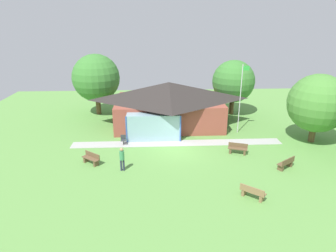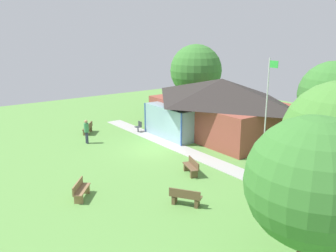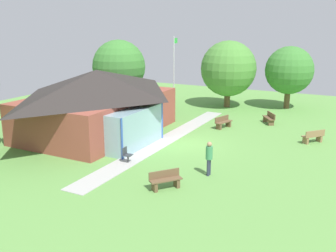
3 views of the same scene
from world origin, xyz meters
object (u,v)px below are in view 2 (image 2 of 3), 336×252
at_px(tree_far_east, 312,183).
at_px(pavilion, 219,106).
at_px(bench_mid_left, 88,128).
at_px(flagpole, 267,108).
at_px(bench_mid_right, 191,167).
at_px(visitor_strolling_lawn, 86,130).
at_px(bench_lawn_far_right, 185,197).
at_px(patio_chair_west, 139,127).
at_px(bench_front_right, 81,190).
at_px(tree_behind_pavilion_right, 333,96).
at_px(tree_behind_pavilion_left, 196,70).

bearing_deg(tree_far_east, pavilion, 145.14).
bearing_deg(bench_mid_left, flagpole, -116.56).
distance_m(bench_mid_right, visitor_strolling_lawn, 9.21).
bearing_deg(flagpole, bench_mid_right, -105.56).
relative_size(visitor_strolling_lawn, tree_far_east, 0.32).
relative_size(bench_lawn_far_right, tree_far_east, 0.27).
distance_m(bench_mid_left, visitor_strolling_lawn, 2.74).
relative_size(flagpole, bench_mid_right, 4.09).
bearing_deg(patio_chair_west, bench_mid_left, 55.11).
relative_size(bench_lawn_far_right, bench_front_right, 1.04).
relative_size(bench_front_right, tree_behind_pavilion_right, 0.24).
distance_m(bench_front_right, tree_behind_pavilion_right, 17.21).
bearing_deg(bench_lawn_far_right, tree_behind_pavilion_left, 104.44).
relative_size(bench_lawn_far_right, tree_behind_pavilion_right, 0.25).
distance_m(pavilion, bench_mid_right, 8.96).
relative_size(bench_lawn_far_right, bench_mid_left, 1.03).
bearing_deg(bench_lawn_far_right, tree_behind_pavilion_right, 59.05).
bearing_deg(bench_mid_right, bench_front_right, 101.63).
distance_m(bench_mid_right, tree_behind_pavilion_left, 17.42).
distance_m(pavilion, tree_far_east, 17.28).
bearing_deg(visitor_strolling_lawn, pavilion, -111.09).
xyz_separation_m(flagpole, visitor_strolling_lawn, (-10.17, -7.01, -2.47)).
bearing_deg(tree_behind_pavilion_left, tree_behind_pavilion_right, -3.19).
relative_size(bench_front_right, bench_mid_right, 0.92).
distance_m(bench_lawn_far_right, bench_front_right, 5.08).
height_order(bench_mid_right, visitor_strolling_lawn, visitor_strolling_lawn).
distance_m(patio_chair_west, visitor_strolling_lawn, 4.65).
bearing_deg(patio_chair_west, tree_behind_pavilion_left, -72.31).
xyz_separation_m(bench_front_right, tree_behind_pavilion_right, (2.92, 16.64, 3.30)).
relative_size(bench_mid_right, visitor_strolling_lawn, 0.90).
relative_size(flagpole, patio_chair_west, 7.43).
xyz_separation_m(bench_mid_left, tree_behind_pavilion_right, (13.37, 11.58, 3.30)).
bearing_deg(flagpole, tree_far_east, -43.92).
distance_m(flagpole, patio_chair_west, 11.23).
relative_size(bench_lawn_far_right, bench_mid_right, 0.95).
bearing_deg(flagpole, bench_front_right, -100.95).
bearing_deg(tree_behind_pavilion_right, visitor_strolling_lawn, -130.71).
height_order(visitor_strolling_lawn, tree_far_east, tree_far_east).
xyz_separation_m(tree_behind_pavilion_left, tree_behind_pavilion_right, (14.92, -0.83, -0.36)).
distance_m(bench_lawn_far_right, bench_mid_right, 3.84).
height_order(patio_chair_west, tree_behind_pavilion_left, tree_behind_pavilion_left).
distance_m(flagpole, tree_behind_pavilion_left, 15.58).
bearing_deg(patio_chair_west, visitor_strolling_lawn, 90.35).
bearing_deg(bench_mid_right, patio_chair_west, 5.58).
relative_size(bench_front_right, tree_behind_pavilion_left, 0.22).
bearing_deg(visitor_strolling_lawn, bench_mid_right, -164.68).
relative_size(bench_mid_right, tree_behind_pavilion_left, 0.23).
xyz_separation_m(bench_lawn_far_right, patio_chair_west, (-12.00, 4.88, 0.01)).
xyz_separation_m(tree_far_east, tree_behind_pavilion_left, (-21.80, 13.98, 0.70)).
xyz_separation_m(patio_chair_west, tree_far_east, (18.21, -4.99, 2.95)).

